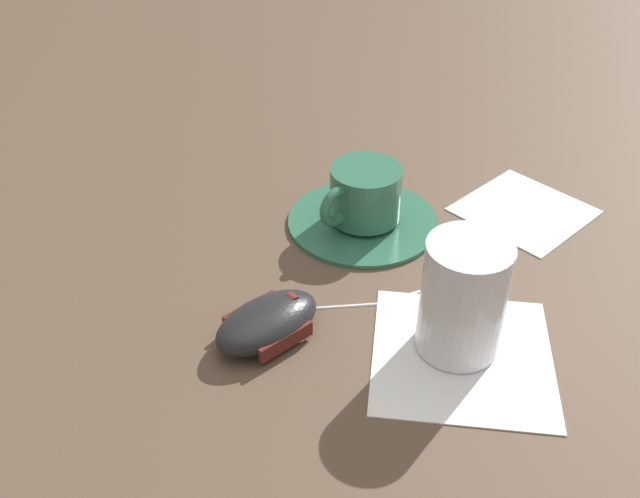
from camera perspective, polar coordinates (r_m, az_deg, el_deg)
The scene contains 8 objects.
ground_plane at distance 0.68m, azimuth 9.88°, elevation -3.11°, with size 3.00×3.00×0.00m, color brown.
saucer at distance 0.75m, azimuth 3.45°, elevation 2.36°, with size 0.16×0.16×0.01m, color #2D664C.
coffee_cup at distance 0.73m, azimuth 3.53°, elevation 4.44°, with size 0.10×0.07×0.06m.
computer_mouse at distance 0.61m, azimuth -4.24°, elevation -5.85°, with size 0.11×0.09×0.03m.
mouse_cable at distance 0.70m, azimuth 10.16°, elevation -1.36°, with size 0.24×0.16×0.00m.
napkin_under_glass at distance 0.61m, azimuth 11.31°, elevation -8.32°, with size 0.15×0.15×0.00m, color white.
drinking_glass at distance 0.59m, azimuth 11.37°, elevation -3.83°, with size 0.07×0.07×0.10m, color silver.
napkin_spare at distance 0.80m, azimuth 16.01°, elevation 3.02°, with size 0.12×0.12×0.00m, color white.
Camera 1 is at (0.51, 0.13, 0.43)m, focal length 40.00 mm.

